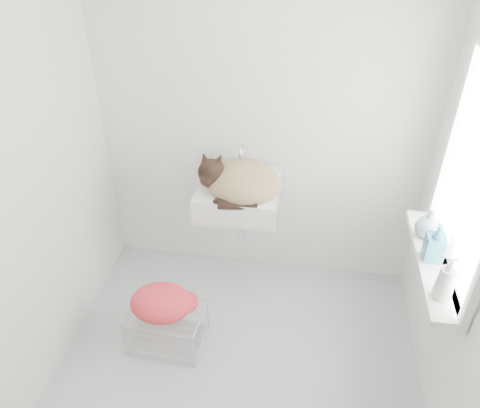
# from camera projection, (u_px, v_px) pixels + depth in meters

# --- Properties ---
(floor) EXTENTS (2.20, 2.00, 0.02)m
(floor) POSITION_uv_depth(u_px,v_px,m) (237.00, 367.00, 2.96)
(floor) COLOR #B5B7B8
(floor) RESTS_ON ground
(back_wall) EXTENTS (2.20, 0.02, 2.50)m
(back_wall) POSITION_uv_depth(u_px,v_px,m) (262.00, 113.00, 3.06)
(back_wall) COLOR white
(back_wall) RESTS_ON ground
(left_wall) EXTENTS (0.02, 2.00, 2.50)m
(left_wall) POSITION_uv_depth(u_px,v_px,m) (19.00, 181.00, 2.39)
(left_wall) COLOR white
(left_wall) RESTS_ON ground
(window_glass) EXTENTS (0.01, 0.80, 1.00)m
(window_glass) POSITION_uv_depth(u_px,v_px,m) (475.00, 179.00, 2.21)
(window_glass) COLOR white
(window_glass) RESTS_ON right_wall
(window_frame) EXTENTS (0.04, 0.90, 1.10)m
(window_frame) POSITION_uv_depth(u_px,v_px,m) (471.00, 179.00, 2.21)
(window_frame) COLOR white
(window_frame) RESTS_ON right_wall
(windowsill) EXTENTS (0.16, 0.88, 0.04)m
(windowsill) POSITION_uv_depth(u_px,v_px,m) (432.00, 262.00, 2.52)
(windowsill) COLOR white
(windowsill) RESTS_ON right_wall
(sink) EXTENTS (0.52, 0.46, 0.21)m
(sink) POSITION_uv_depth(u_px,v_px,m) (238.00, 186.00, 3.09)
(sink) COLOR white
(sink) RESTS_ON back_wall
(faucet) EXTENTS (0.19, 0.13, 0.19)m
(faucet) POSITION_uv_depth(u_px,v_px,m) (243.00, 154.00, 3.16)
(faucet) COLOR silver
(faucet) RESTS_ON sink
(cat) EXTENTS (0.55, 0.49, 0.32)m
(cat) POSITION_uv_depth(u_px,v_px,m) (239.00, 182.00, 3.05)
(cat) COLOR tan
(cat) RESTS_ON sink
(wire_rack) EXTENTS (0.47, 0.35, 0.27)m
(wire_rack) POSITION_uv_depth(u_px,v_px,m) (167.00, 325.00, 3.04)
(wire_rack) COLOR beige
(wire_rack) RESTS_ON floor
(towel) EXTENTS (0.39, 0.28, 0.16)m
(towel) POSITION_uv_depth(u_px,v_px,m) (162.00, 308.00, 2.96)
(towel) COLOR red
(towel) RESTS_ON wire_rack
(bottle_a) EXTENTS (0.10, 0.10, 0.20)m
(bottle_a) POSITION_uv_depth(u_px,v_px,m) (441.00, 297.00, 2.28)
(bottle_a) COLOR silver
(bottle_a) RESTS_ON windowsill
(bottle_b) EXTENTS (0.10, 0.10, 0.22)m
(bottle_b) POSITION_uv_depth(u_px,v_px,m) (431.00, 258.00, 2.51)
(bottle_b) COLOR teal
(bottle_b) RESTS_ON windowsill
(bottle_c) EXTENTS (0.14, 0.14, 0.17)m
(bottle_c) POSITION_uv_depth(u_px,v_px,m) (425.00, 236.00, 2.67)
(bottle_c) COLOR #A3B7C7
(bottle_c) RESTS_ON windowsill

